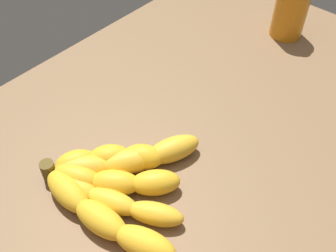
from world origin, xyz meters
The scene contains 3 objects.
ground_plane centered at (0.00, 0.00, -1.90)cm, with size 98.01×58.26×3.79cm, color brown.
banana_bunch centered at (-13.66, -1.82, 1.77)cm, with size 21.48×23.20×3.70cm.
honey_bottle centered at (35.17, 0.20, 6.78)cm, with size 6.40×6.40×15.07cm.
Camera 1 is at (-31.86, -27.87, 46.37)cm, focal length 42.32 mm.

